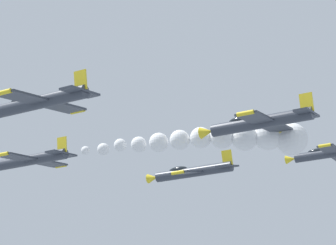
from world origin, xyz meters
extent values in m
cylinder|color=#333842|center=(0.18, 16.36, 67.77)|extent=(1.24, 9.00, 1.24)
cube|color=#333842|center=(0.20, 15.96, 67.67)|extent=(9.14, 1.90, 1.43)
cylinder|color=yellow|center=(-4.36, 15.96, 67.04)|extent=(0.41, 1.40, 0.41)
cylinder|color=yellow|center=(4.75, 15.96, 68.29)|extent=(0.41, 1.40, 0.41)
cube|color=#333842|center=(0.18, 12.36, 67.82)|extent=(3.79, 1.20, 0.70)
cube|color=yellow|center=(0.05, 12.26, 68.72)|extent=(0.36, 1.10, 1.60)
ellipsoid|color=black|center=(0.11, 18.16, 68.26)|extent=(0.89, 2.20, 0.80)
sphere|color=white|center=(0.21, 9.42, 67.71)|extent=(0.87, 0.87, 0.87)
sphere|color=white|center=(0.50, 7.49, 67.63)|extent=(1.18, 1.18, 1.18)
sphere|color=white|center=(0.55, 5.56, 67.75)|extent=(1.24, 1.24, 1.24)
sphere|color=white|center=(0.81, 3.62, 67.58)|extent=(1.51, 1.51, 1.51)
sphere|color=white|center=(1.26, 1.69, 67.60)|extent=(1.85, 1.85, 1.85)
sphere|color=white|center=(1.86, -0.24, 67.72)|extent=(1.89, 1.89, 1.89)
sphere|color=white|center=(2.41, -2.18, 67.78)|extent=(2.00, 2.00, 2.00)
sphere|color=white|center=(2.93, -4.11, 67.72)|extent=(2.25, 2.25, 2.25)
sphere|color=white|center=(3.72, -6.04, 67.53)|extent=(2.46, 2.46, 2.46)
sphere|color=white|center=(4.64, -7.97, 67.66)|extent=(2.66, 2.66, 2.66)
sphere|color=white|center=(5.59, -9.91, 67.32)|extent=(3.02, 3.02, 3.02)
cylinder|color=#333842|center=(-12.15, 5.09, 67.53)|extent=(1.28, 9.00, 1.28)
cube|color=#333842|center=(-12.13, 4.69, 67.43)|extent=(9.08, 1.90, 1.85)
cylinder|color=yellow|center=(-16.65, 4.69, 66.59)|extent=(0.42, 1.40, 0.42)
cylinder|color=yellow|center=(-7.60, 4.69, 68.27)|extent=(0.42, 1.40, 0.42)
cube|color=#333842|center=(-12.15, 1.09, 67.58)|extent=(3.77, 1.20, 0.87)
cube|color=yellow|center=(-12.32, 0.99, 68.48)|extent=(0.43, 1.10, 1.60)
ellipsoid|color=black|center=(-12.24, 6.89, 68.01)|extent=(0.91, 2.20, 0.83)
cylinder|color=#333842|center=(11.34, 3.04, 67.47)|extent=(1.34, 9.00, 1.34)
cone|color=yellow|center=(11.34, 8.14, 67.47)|extent=(1.27, 1.20, 1.27)
cube|color=#333842|center=(11.36, 2.64, 67.38)|extent=(8.95, 1.90, 2.48)
cylinder|color=yellow|center=(6.91, 2.64, 66.22)|extent=(0.44, 1.40, 0.44)
cylinder|color=yellow|center=(15.81, 2.64, 68.53)|extent=(0.44, 1.40, 0.44)
cube|color=#333842|center=(11.32, -0.96, 67.52)|extent=(3.72, 1.20, 1.13)
cube|color=yellow|center=(11.09, -1.06, 68.41)|extent=(0.54, 1.10, 1.58)
ellipsoid|color=black|center=(11.21, 4.84, 67.95)|extent=(0.95, 2.20, 0.88)
cylinder|color=#333842|center=(-0.24, -9.15, 67.17)|extent=(1.26, 9.00, 1.26)
cone|color=yellow|center=(-0.24, -4.05, 67.17)|extent=(1.19, 1.20, 1.19)
cube|color=#333842|center=(-0.22, -9.55, 67.07)|extent=(9.12, 1.90, 1.61)
cylinder|color=yellow|center=(-4.77, -9.55, 66.36)|extent=(0.41, 1.40, 0.41)
cylinder|color=yellow|center=(4.32, -9.55, 67.79)|extent=(0.41, 1.40, 0.41)
cube|color=#333842|center=(-0.25, -13.15, 67.22)|extent=(3.78, 1.20, 0.77)
cube|color=yellow|center=(-0.39, -13.25, 68.13)|extent=(0.39, 1.10, 1.60)
ellipsoid|color=black|center=(-0.32, -7.35, 67.66)|extent=(0.90, 2.20, 0.82)
cylinder|color=#333842|center=(24.59, -8.82, 71.55)|extent=(1.18, 9.00, 1.18)
cone|color=yellow|center=(24.59, -3.72, 71.55)|extent=(1.13, 1.20, 1.13)
cube|color=#333842|center=(24.60, -9.22, 71.45)|extent=(9.18, 1.90, 0.92)
cylinder|color=yellow|center=(20.01, -9.22, 71.08)|extent=(0.39, 1.40, 0.39)
ellipsoid|color=black|center=(24.55, -7.02, 72.05)|extent=(0.85, 2.20, 0.76)
camera|label=1|loc=(-49.19, -26.91, 47.69)|focal=69.28mm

